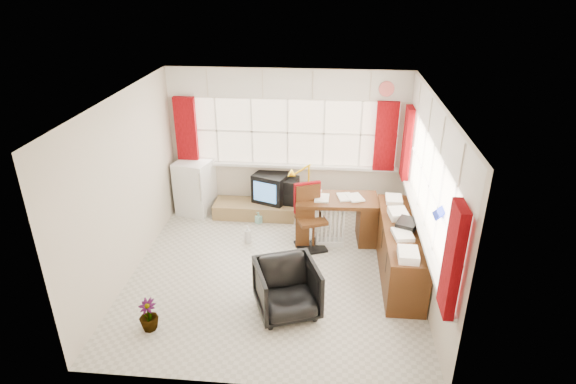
% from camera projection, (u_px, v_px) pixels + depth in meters
% --- Properties ---
extents(ground, '(4.00, 4.00, 0.00)m').
position_uv_depth(ground, '(275.00, 274.00, 6.80)').
color(ground, beige).
rests_on(ground, ground).
extents(room_walls, '(4.00, 4.00, 4.00)m').
position_uv_depth(room_walls, '(273.00, 177.00, 6.17)').
color(room_walls, beige).
rests_on(room_walls, ground).
extents(window_back, '(3.70, 0.12, 3.60)m').
position_uv_depth(window_back, '(288.00, 162.00, 8.15)').
color(window_back, '#FDE7C8').
rests_on(window_back, room_walls).
extents(window_right, '(0.12, 3.70, 3.60)m').
position_uv_depth(window_right, '(422.00, 222.00, 6.24)').
color(window_right, '#FDE7C8').
rests_on(window_right, room_walls).
extents(curtains, '(3.83, 3.83, 1.15)m').
position_uv_depth(curtains, '(345.00, 157.00, 6.94)').
color(curtains, maroon).
rests_on(curtains, room_walls).
extents(overhead_cabinets, '(3.98, 3.98, 0.48)m').
position_uv_depth(overhead_cabinets, '(351.00, 102.00, 6.65)').
color(overhead_cabinets, white).
rests_on(overhead_cabinets, room_walls).
extents(desk, '(1.29, 0.69, 0.76)m').
position_uv_depth(desk, '(336.00, 217.00, 7.50)').
color(desk, '#582E14').
rests_on(desk, ground).
extents(desk_lamp, '(0.16, 0.14, 0.47)m').
position_uv_depth(desk_lamp, '(309.00, 172.00, 7.47)').
color(desk_lamp, yellow).
rests_on(desk_lamp, desk).
extents(task_chair, '(0.55, 0.57, 1.02)m').
position_uv_depth(task_chair, '(309.00, 214.00, 7.31)').
color(task_chair, black).
rests_on(task_chair, ground).
extents(office_chair, '(0.94, 0.96, 0.68)m').
position_uv_depth(office_chair, '(287.00, 289.00, 5.93)').
color(office_chair, black).
rests_on(office_chair, ground).
extents(radiator, '(0.45, 0.20, 0.65)m').
position_uv_depth(radiator, '(330.00, 230.00, 7.41)').
color(radiator, white).
rests_on(radiator, ground).
extents(credenza, '(0.50, 2.00, 0.85)m').
position_uv_depth(credenza, '(400.00, 249.00, 6.67)').
color(credenza, '#582E14').
rests_on(credenza, ground).
extents(file_tray, '(0.35, 0.39, 0.11)m').
position_uv_depth(file_tray, '(407.00, 224.00, 6.46)').
color(file_tray, black).
rests_on(file_tray, credenza).
extents(tv_bench, '(1.40, 0.50, 0.25)m').
position_uv_depth(tv_bench, '(255.00, 209.00, 8.35)').
color(tv_bench, '#A58252').
rests_on(tv_bench, ground).
extents(crt_tv, '(0.69, 0.66, 0.50)m').
position_uv_depth(crt_tv, '(272.00, 187.00, 8.29)').
color(crt_tv, black).
rests_on(crt_tv, tv_bench).
extents(hifi_stack, '(0.65, 0.47, 0.43)m').
position_uv_depth(hifi_stack, '(282.00, 190.00, 8.29)').
color(hifi_stack, black).
rests_on(hifi_stack, tv_bench).
extents(mini_fridge, '(0.67, 0.68, 0.95)m').
position_uv_depth(mini_fridge, '(195.00, 187.00, 8.36)').
color(mini_fridge, white).
rests_on(mini_fridge, ground).
extents(spray_bottle_a, '(0.16, 0.16, 0.30)m').
position_uv_depth(spray_bottle_a, '(248.00, 234.00, 7.51)').
color(spray_bottle_a, silver).
rests_on(spray_bottle_a, ground).
extents(spray_bottle_b, '(0.13, 0.13, 0.21)m').
position_uv_depth(spray_bottle_b, '(259.00, 217.00, 8.12)').
color(spray_bottle_b, '#93DBCA').
rests_on(spray_bottle_b, ground).
extents(flower_vase, '(0.30, 0.30, 0.41)m').
position_uv_depth(flower_vase, '(148.00, 315.00, 5.69)').
color(flower_vase, black).
rests_on(flower_vase, ground).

